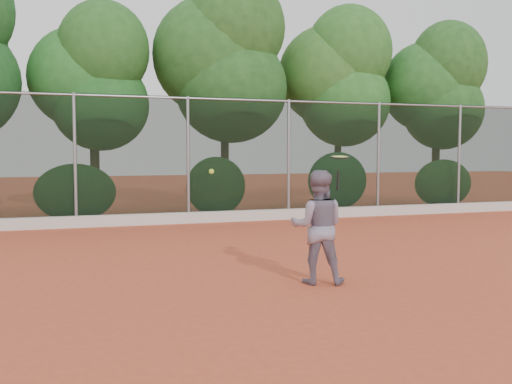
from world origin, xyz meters
name	(u,v)px	position (x,y,z in m)	size (l,w,h in m)	color
ground	(275,272)	(0.00, 0.00, 0.00)	(80.00, 80.00, 0.00)	#C24C2D
concrete_curb	(190,218)	(0.00, 6.82, 0.15)	(24.00, 0.20, 0.30)	beige
tennis_player	(318,227)	(0.33, -0.92, 0.85)	(0.82, 0.64, 1.70)	gray
chainlink_fence	(188,156)	(0.00, 7.00, 1.86)	(24.09, 0.09, 3.50)	black
foliage_backdrop	(157,72)	(-0.55, 8.98, 4.40)	(23.70, 3.63, 7.55)	#43281A
tennis_racket	(340,160)	(0.60, -1.10, 1.85)	(0.37, 0.37, 0.53)	black
tennis_ball_in_flight	(211,171)	(-1.23, -0.66, 1.68)	(0.07, 0.07, 0.07)	#C4EF36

